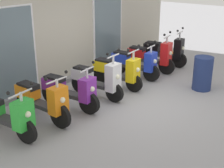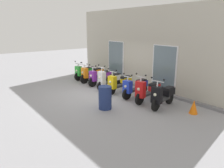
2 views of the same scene
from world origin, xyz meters
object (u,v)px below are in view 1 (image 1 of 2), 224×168
scooter_green (6,114)px  scooter_white (98,79)px  scooter_purple (69,90)px  trash_bin (203,73)px  scooter_blue (135,63)px  scooter_red (151,56)px  scooter_black (165,51)px  scooter_yellow (118,71)px  scooter_orange (42,100)px  traffic_cone (170,49)px

scooter_green → scooter_white: (2.58, -0.09, 0.03)m
scooter_purple → trash_bin: bearing=-31.5°
scooter_blue → scooter_white: bearing=-175.8°
scooter_red → scooter_black: size_ratio=1.06×
scooter_purple → scooter_yellow: (1.74, -0.07, 0.04)m
scooter_orange → scooter_black: bearing=0.0°
scooter_green → scooter_blue: (4.39, 0.04, -0.00)m
trash_bin → scooter_white: bearing=140.3°
scooter_white → scooter_purple: bearing=175.1°
scooter_purple → traffic_cone: 5.49m
scooter_green → scooter_yellow: 3.42m
traffic_cone → scooter_white: bearing=-174.0°
scooter_red → traffic_cone: bearing=11.6°
scooter_white → scooter_yellow: bearing=0.8°
scooter_blue → trash_bin: size_ratio=1.79×
scooter_black → scooter_yellow: bearing=-178.9°
scooter_orange → trash_bin: (3.90, -1.88, -0.04)m
scooter_orange → traffic_cone: size_ratio=3.14×
scooter_purple → scooter_white: bearing=-4.9°
scooter_black → traffic_cone: scooter_black is taller
scooter_yellow → scooter_black: size_ratio=1.00×
scooter_blue → trash_bin: 1.99m
scooter_black → trash_bin: (-1.27, -1.88, -0.05)m
scooter_white → traffic_cone: 4.60m
scooter_black → traffic_cone: bearing=20.5°
scooter_white → scooter_black: (3.46, 0.06, 0.00)m
trash_bin → scooter_red: bearing=77.2°
scooter_yellow → traffic_cone: size_ratio=2.99×
scooter_black → scooter_red: bearing=179.0°
trash_bin → traffic_cone: bearing=44.0°
scooter_red → trash_bin: (-0.43, -1.90, -0.06)m
scooter_yellow → traffic_cone: 3.77m
scooter_white → scooter_black: size_ratio=1.03×
scooter_orange → scooter_blue: (3.52, 0.07, -0.02)m
scooter_black → trash_bin: scooter_black is taller
scooter_red → scooter_orange: bearing=-179.8°
traffic_cone → scooter_green: bearing=-176.9°
scooter_orange → scooter_red: size_ratio=0.99×
scooter_white → scooter_blue: (1.81, 0.13, -0.03)m
scooter_green → traffic_cone: scooter_green is taller
scooter_yellow → trash_bin: scooter_yellow is taller
scooter_orange → scooter_black: scooter_black is taller
scooter_red → scooter_black: scooter_red is taller
scooter_green → trash_bin: bearing=-21.9°
scooter_red → scooter_white: bearing=-178.3°
scooter_orange → traffic_cone: 6.30m
scooter_green → scooter_yellow: (3.41, -0.08, 0.02)m
scooter_blue → scooter_red: (0.81, -0.05, 0.04)m
scooter_black → scooter_blue: bearing=177.6°
scooter_orange → scooter_white: bearing=-2.1°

